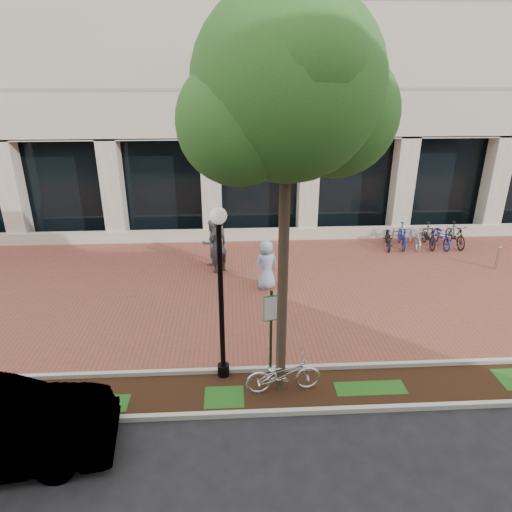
{
  "coord_description": "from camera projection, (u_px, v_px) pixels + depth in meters",
  "views": [
    {
      "loc": [
        -1.19,
        -13.56,
        6.8
      ],
      "look_at": [
        -0.48,
        -0.8,
        1.48
      ],
      "focal_mm": 32.0,
      "sensor_mm": 36.0,
      "label": 1
    }
  ],
  "objects": [
    {
      "name": "parking_sign",
      "position": [
        271.0,
        325.0,
        10.1
      ],
      "size": [
        0.34,
        0.07,
        2.35
      ],
      "rotation": [
        0.0,
        0.0,
        0.23
      ],
      "color": "#163D1D",
      "rests_on": "ground"
    },
    {
      "name": "ground",
      "position": [
        269.0,
        287.0,
        15.17
      ],
      "size": [
        120.0,
        120.0,
        0.0
      ],
      "primitive_type": "plane",
      "color": "black",
      "rests_on": "ground"
    },
    {
      "name": "brick_plaza",
      "position": [
        269.0,
        287.0,
        15.17
      ],
      "size": [
        40.0,
        9.0,
        0.01
      ],
      "primitive_type": "cube",
      "color": "brown",
      "rests_on": "ground"
    },
    {
      "name": "pedestrian_left",
      "position": [
        218.0,
        245.0,
        15.96
      ],
      "size": [
        0.88,
        0.83,
        2.01
      ],
      "primitive_type": "imported",
      "rotation": [
        0.0,
        0.0,
        3.79
      ],
      "color": "#2B2C31",
      "rests_on": "ground"
    },
    {
      "name": "curb_street_side",
      "position": [
        292.0,
        412.0,
        9.62
      ],
      "size": [
        40.0,
        0.12,
        0.12
      ],
      "primitive_type": "cube",
      "color": "#ADAFA5",
      "rests_on": "ground"
    },
    {
      "name": "pedestrian_mid",
      "position": [
        212.0,
        242.0,
        16.64
      ],
      "size": [
        1.06,
        1.0,
        1.72
      ],
      "primitive_type": "imported",
      "rotation": [
        0.0,
        0.0,
        3.73
      ],
      "color": "slate",
      "rests_on": "ground"
    },
    {
      "name": "street_tree",
      "position": [
        290.0,
        98.0,
        8.06
      ],
      "size": [
        4.11,
        3.42,
        8.21
      ],
      "color": "#423626",
      "rests_on": "ground"
    },
    {
      "name": "planting_strip",
      "position": [
        288.0,
        391.0,
        10.33
      ],
      "size": [
        40.0,
        1.5,
        0.01
      ],
      "primitive_type": "cube",
      "color": "black",
      "rests_on": "ground"
    },
    {
      "name": "bollard",
      "position": [
        498.0,
        258.0,
        16.35
      ],
      "size": [
        0.12,
        0.12,
        0.9
      ],
      "color": "#B2B1B6",
      "rests_on": "ground"
    },
    {
      "name": "curb_plaza_side",
      "position": [
        284.0,
        368.0,
        11.0
      ],
      "size": [
        40.0,
        0.12,
        0.12
      ],
      "primitive_type": "cube",
      "color": "#ADAFA5",
      "rests_on": "ground"
    },
    {
      "name": "bike_rack_cluster",
      "position": [
        422.0,
        236.0,
        18.42
      ],
      "size": [
        3.48,
        1.76,
        0.97
      ],
      "rotation": [
        0.0,
        0.0,
        -0.13
      ],
      "color": "black",
      "rests_on": "ground"
    },
    {
      "name": "locked_bicycle",
      "position": [
        283.0,
        374.0,
        10.18
      ],
      "size": [
        1.75,
        0.75,
        0.89
      ],
      "primitive_type": "imported",
      "rotation": [
        0.0,
        0.0,
        1.67
      ],
      "color": "silver",
      "rests_on": "ground"
    },
    {
      "name": "pedestrian_right",
      "position": [
        266.0,
        265.0,
        14.83
      ],
      "size": [
        0.96,
        0.81,
        1.66
      ],
      "primitive_type": "imported",
      "rotation": [
        0.0,
        0.0,
        3.56
      ],
      "color": "#7C99B9",
      "rests_on": "ground"
    },
    {
      "name": "lamppost",
      "position": [
        221.0,
        287.0,
        9.95
      ],
      "size": [
        0.36,
        0.36,
        4.16
      ],
      "color": "black",
      "rests_on": "ground"
    }
  ]
}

